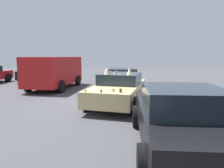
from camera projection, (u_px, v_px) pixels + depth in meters
name	position (u px, v px, depth m)	size (l,w,h in m)	color
ground_plane	(119.00, 104.00, 9.04)	(60.00, 60.00, 0.00)	#47474C
art_car_decorated	(119.00, 88.00, 9.02)	(4.97, 3.02, 1.65)	#D8BC7F
parked_van_near_left	(55.00, 71.00, 13.36)	(5.34, 2.92, 2.07)	#B21919
parked_sedan_behind_left	(37.00, 72.00, 17.67)	(4.23, 2.23, 1.48)	black
parked_sedan_far_left	(179.00, 118.00, 4.59)	(4.50, 2.30, 1.46)	black
parked_sedan_row_back_far	(123.00, 79.00, 12.57)	(4.18, 2.27, 1.38)	#5B1419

